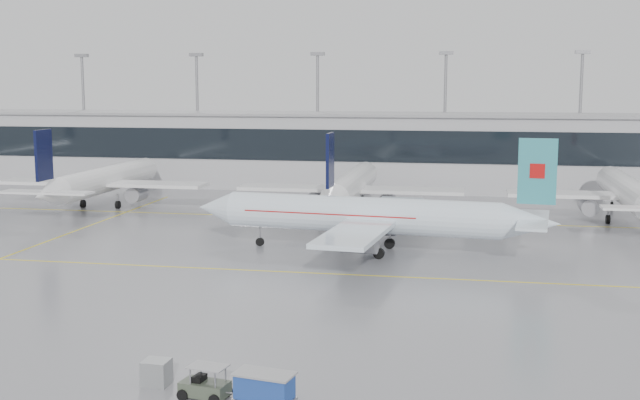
% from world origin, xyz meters
% --- Properties ---
extents(ground, '(320.00, 320.00, 0.00)m').
position_xyz_m(ground, '(0.00, 0.00, 0.00)').
color(ground, gray).
rests_on(ground, ground).
extents(taxi_line_main, '(120.00, 0.25, 0.01)m').
position_xyz_m(taxi_line_main, '(0.00, 0.00, 0.01)').
color(taxi_line_main, yellow).
rests_on(taxi_line_main, ground).
extents(taxi_line_north, '(120.00, 0.25, 0.01)m').
position_xyz_m(taxi_line_north, '(0.00, 30.00, 0.01)').
color(taxi_line_north, yellow).
rests_on(taxi_line_north, ground).
extents(taxi_line_cross, '(0.25, 60.00, 0.01)m').
position_xyz_m(taxi_line_cross, '(-30.00, 15.00, 0.01)').
color(taxi_line_cross, yellow).
rests_on(taxi_line_cross, ground).
extents(terminal, '(180.00, 15.00, 12.00)m').
position_xyz_m(terminal, '(0.00, 62.00, 6.00)').
color(terminal, '#A7A7AB').
rests_on(terminal, ground).
extents(terminal_glass, '(180.00, 0.20, 5.00)m').
position_xyz_m(terminal_glass, '(0.00, 54.45, 7.50)').
color(terminal_glass, black).
rests_on(terminal_glass, ground).
extents(terminal_roof, '(182.00, 16.00, 0.40)m').
position_xyz_m(terminal_roof, '(0.00, 62.00, 12.20)').
color(terminal_roof, gray).
rests_on(terminal_roof, ground).
extents(light_masts, '(156.40, 1.00, 22.60)m').
position_xyz_m(light_masts, '(0.00, 68.00, 13.34)').
color(light_masts, gray).
rests_on(light_masts, ground).
extents(air_canada_jet, '(37.85, 30.77, 12.02)m').
position_xyz_m(air_canada_jet, '(5.89, 9.79, 3.83)').
color(air_canada_jet, white).
rests_on(air_canada_jet, ground).
extents(parked_jet_b, '(29.64, 36.96, 11.72)m').
position_xyz_m(parked_jet_b, '(-35.00, 33.69, 3.71)').
color(parked_jet_b, white).
rests_on(parked_jet_b, ground).
extents(parked_jet_c, '(29.64, 36.96, 11.72)m').
position_xyz_m(parked_jet_c, '(-0.00, 33.69, 3.71)').
color(parked_jet_c, white).
rests_on(parked_jet_c, ground).
extents(parked_jet_d, '(29.64, 36.96, 11.72)m').
position_xyz_m(parked_jet_d, '(35.00, 33.69, 3.71)').
color(parked_jet_d, white).
rests_on(parked_jet_d, ground).
extents(baggage_tug, '(4.01, 2.08, 1.90)m').
position_xyz_m(baggage_tug, '(1.52, -30.10, 0.67)').
color(baggage_tug, '#404A3A').
rests_on(baggage_tug, ground).
extents(baggage_cart, '(3.44, 2.31, 1.97)m').
position_xyz_m(baggage_cart, '(5.06, -30.74, 1.15)').
color(baggage_cart, gray).
rests_on(baggage_cart, ground).
extents(gse_unit, '(1.52, 1.42, 1.47)m').
position_xyz_m(gse_unit, '(-1.86, -28.65, 0.74)').
color(gse_unit, gray).
rests_on(gse_unit, ground).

